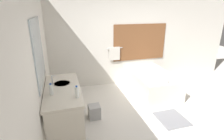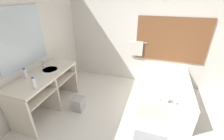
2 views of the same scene
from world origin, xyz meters
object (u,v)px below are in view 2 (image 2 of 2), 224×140
(water_bottle_2, at_px, (34,83))
(waste_bin, at_px, (78,104))
(water_bottle_1, at_px, (25,74))
(bathtub, at_px, (165,91))

(water_bottle_2, distance_m, waste_bin, 1.11)
(water_bottle_1, bearing_deg, bathtub, 25.25)
(water_bottle_1, bearing_deg, waste_bin, 26.75)
(bathtub, bearing_deg, water_bottle_2, -146.31)
(water_bottle_1, bearing_deg, water_bottle_2, -29.43)
(water_bottle_1, distance_m, waste_bin, 1.21)
(bathtub, xyz_separation_m, waste_bin, (-1.79, -0.82, -0.17))
(water_bottle_1, distance_m, water_bottle_2, 0.47)
(waste_bin, bearing_deg, water_bottle_1, -153.25)
(bathtub, distance_m, water_bottle_1, 2.92)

